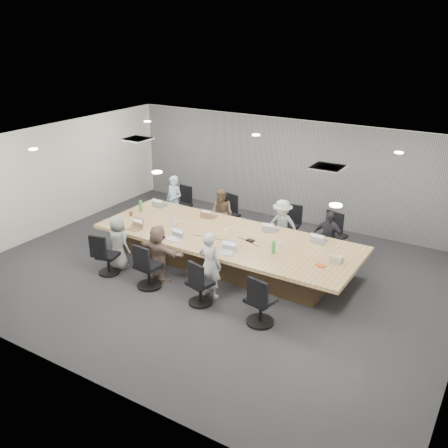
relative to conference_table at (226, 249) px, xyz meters
The scene contains 40 objects.
floor 0.64m from the conference_table, 90.00° to the right, with size 10.00×8.00×0.00m, color #2B2B2E.
ceiling 2.45m from the conference_table, 90.00° to the right, with size 10.00×8.00×0.00m, color white.
wall_back 3.64m from the conference_table, 90.00° to the left, with size 10.00×2.80×0.00m, color beige.
wall_front 4.61m from the conference_table, 90.00° to the right, with size 10.00×2.80×0.00m, color beige.
wall_left 5.12m from the conference_table, behind, with size 8.00×2.80×0.00m, color beige.
curtain 3.56m from the conference_table, 90.00° to the left, with size 9.80×0.04×2.80m, color gray.
conference_table is the anchor object (origin of this frame).
chair_0 3.00m from the conference_table, 145.45° to the left, with size 0.51×0.51×0.75m, color black, non-canonical shape.
chair_1 1.95m from the conference_table, 119.28° to the left, with size 0.53×0.53×0.78m, color black, non-canonical shape.
chair_2 1.85m from the conference_table, 66.70° to the left, with size 0.58×0.58×0.86m, color black, non-canonical shape.
chair_3 2.54m from the conference_table, 42.04° to the left, with size 0.59×0.59×0.88m, color black, non-canonical shape.
chair_4 2.62m from the conference_table, 139.62° to the right, with size 0.49×0.49×0.72m, color black, non-canonical shape.
chair_5 1.90m from the conference_table, 116.65° to the right, with size 0.55×0.55×0.81m, color black, non-canonical shape.
chair_6 1.76m from the conference_table, 75.51° to the right, with size 0.51×0.51×0.75m, color black, non-canonical shape.
chair_7 2.45m from the conference_table, 43.90° to the right, with size 0.55×0.55×0.81m, color black, non-canonical shape.
person_0 2.83m from the conference_table, 151.33° to the left, with size 0.51×0.33×1.39m, color #9ABAD8.
laptop_0 2.62m from the conference_table, 162.04° to the left, with size 0.34×0.23×0.02m, color #B2B2B7.
person_1 1.67m from the conference_table, 125.23° to the left, with size 0.62×0.49×1.28m, color brown.
laptop_1 1.29m from the conference_table, 140.00° to the left, with size 0.31×0.21×0.02m, color #8C6647.
person_2 1.56m from the conference_table, 61.52° to the left, with size 0.84×0.49×1.31m, color #9AA399.
laptop_2 1.14m from the conference_table, 47.53° to the left, with size 0.30×0.20×0.02m, color #B2B2B7.
person_3 2.33m from the conference_table, 35.61° to the left, with size 0.73×0.31×1.25m, color #25242B.
laptop_3 2.08m from the conference_table, 22.99° to the left, with size 0.33×0.22×0.02m, color #B2B2B7.
person_4 2.42m from the conference_table, 145.97° to the right, with size 0.60×0.39×1.24m, color gray.
laptop_4 2.18m from the conference_table, 158.19° to the right, with size 0.33×0.23×0.02m, color #8C6647.
person_5 1.61m from the conference_table, 122.30° to the right, with size 1.17×0.37×1.27m, color #775C52.
laptop_5 1.22m from the conference_table, 136.85° to the right, with size 0.33×0.22×0.02m, color #B2B2B7.
person_6 1.45m from the conference_table, 71.97° to the right, with size 0.51×0.33×1.40m, color #B1B1B1.
laptop_6 0.98m from the conference_table, 61.23° to the right, with size 0.35×0.24×0.02m, color #B2B2B7.
bottle_green_left 2.70m from the conference_table, behind, with size 0.08×0.08×0.28m, color #3A8B3E.
bottle_green_right 1.42m from the conference_table, 12.42° to the right, with size 0.08×0.08×0.27m, color #3A8B3E.
bottle_clear 1.42m from the conference_table, behind, with size 0.06×0.06×0.21m, color silver.
cup_white_far 0.40m from the conference_table, 134.22° to the left, with size 0.09×0.09×0.11m, color white.
cup_white_near 1.32m from the conference_table, ahead, with size 0.08×0.08×0.10m, color white.
mug_brown 2.68m from the conference_table, behind, with size 0.09×0.09×0.10m, color brown.
mic_left 1.13m from the conference_table, 157.10° to the right, with size 0.16×0.11×0.03m, color black.
mic_right 0.71m from the conference_table, ahead, with size 0.17×0.11×0.03m, color black.
stapler 0.52m from the conference_table, 129.89° to the right, with size 0.16×0.04×0.06m, color black.
canvas_bag 2.59m from the conference_table, ahead, with size 0.25×0.16×0.14m, color #AFA788.
snack_packet 2.41m from the conference_table, ahead, with size 0.17×0.11×0.04m, color #E35320.
Camera 1 is at (5.31, -8.25, 5.15)m, focal length 40.00 mm.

